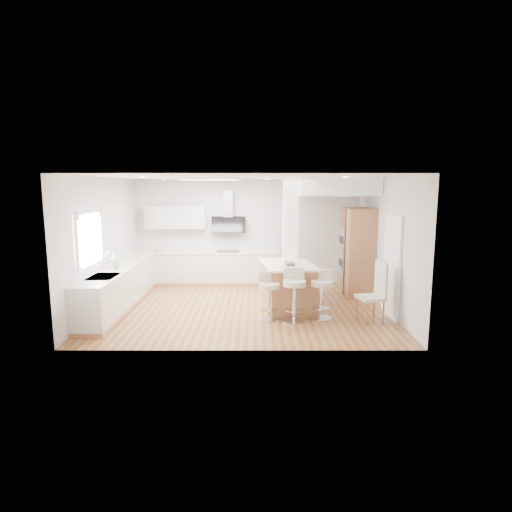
{
  "coord_description": "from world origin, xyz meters",
  "views": [
    {
      "loc": [
        0.25,
        -9.04,
        2.6
      ],
      "look_at": [
        0.24,
        0.4,
        1.07
      ],
      "focal_mm": 30.0,
      "sensor_mm": 36.0,
      "label": 1
    }
  ],
  "objects_px": {
    "peninsula": "(288,285)",
    "bar_stool_b": "(294,292)",
    "dining_chair": "(376,290)",
    "bar_stool_a": "(269,294)",
    "bar_stool_c": "(322,292)"
  },
  "relations": [
    {
      "from": "bar_stool_b",
      "to": "dining_chair",
      "type": "height_order",
      "value": "dining_chair"
    },
    {
      "from": "bar_stool_b",
      "to": "peninsula",
      "type": "bearing_deg",
      "value": 93.28
    },
    {
      "from": "bar_stool_a",
      "to": "bar_stool_b",
      "type": "relative_size",
      "value": 0.91
    },
    {
      "from": "peninsula",
      "to": "dining_chair",
      "type": "xyz_separation_m",
      "value": [
        1.62,
        -1.01,
        0.15
      ]
    },
    {
      "from": "bar_stool_a",
      "to": "bar_stool_c",
      "type": "relative_size",
      "value": 0.97
    },
    {
      "from": "dining_chair",
      "to": "bar_stool_c",
      "type": "bearing_deg",
      "value": 156.37
    },
    {
      "from": "peninsula",
      "to": "bar_stool_b",
      "type": "xyz_separation_m",
      "value": [
        0.05,
        -0.98,
        0.1
      ]
    },
    {
      "from": "bar_stool_b",
      "to": "dining_chair",
      "type": "xyz_separation_m",
      "value": [
        1.57,
        -0.03,
        0.05
      ]
    },
    {
      "from": "peninsula",
      "to": "dining_chair",
      "type": "height_order",
      "value": "dining_chair"
    },
    {
      "from": "bar_stool_b",
      "to": "bar_stool_c",
      "type": "xyz_separation_m",
      "value": [
        0.55,
        0.17,
        -0.03
      ]
    },
    {
      "from": "bar_stool_a",
      "to": "bar_stool_b",
      "type": "height_order",
      "value": "bar_stool_b"
    },
    {
      "from": "bar_stool_c",
      "to": "dining_chair",
      "type": "height_order",
      "value": "dining_chair"
    },
    {
      "from": "peninsula",
      "to": "dining_chair",
      "type": "bearing_deg",
      "value": -39.77
    },
    {
      "from": "peninsula",
      "to": "bar_stool_a",
      "type": "relative_size",
      "value": 1.81
    },
    {
      "from": "bar_stool_c",
      "to": "dining_chair",
      "type": "bearing_deg",
      "value": 6.09
    }
  ]
}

